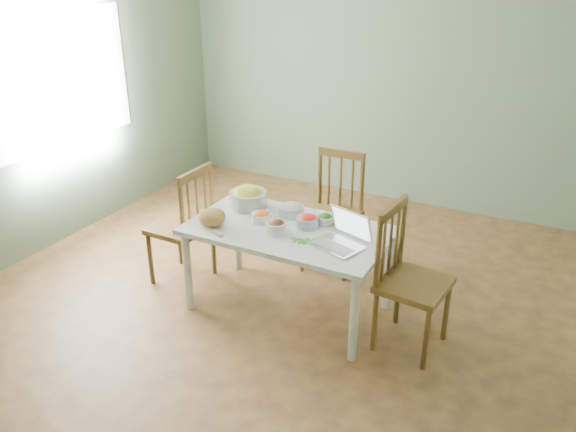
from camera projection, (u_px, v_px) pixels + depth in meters
The scene contains 19 objects.
floor at pixel (291, 306), 4.50m from camera, with size 5.00×5.00×0.00m, color #492E1F.
wall_back at pixel (401, 78), 5.95m from camera, with size 5.00×0.00×2.70m, color slate.
wall_left at pixel (36, 102), 4.99m from camera, with size 0.00×5.00×2.70m, color slate.
window_left at pixel (62, 79), 5.16m from camera, with size 0.04×1.60×1.20m, color white.
dining_table at pixel (288, 269), 4.33m from camera, with size 1.47×0.83×0.69m, color white, non-canonical shape.
chair_far at pixel (332, 214), 4.87m from camera, with size 0.45×0.43×1.02m, color #543613, non-canonical shape.
chair_left at pixel (180, 224), 4.68m from camera, with size 0.45×0.43×1.02m, color #543613, non-canonical shape.
chair_right at pixel (415, 281), 3.85m from camera, with size 0.46×0.43×1.03m, color #543613, non-canonical shape.
bread_boule at pixel (212, 217), 4.21m from camera, with size 0.20×0.20×0.13m, color #B7833A.
butter_stick at pixel (218, 234), 4.08m from camera, with size 0.10×0.03×0.03m, color beige.
bowl_squash at pixel (248, 197), 4.52m from camera, with size 0.30×0.30×0.17m, color #C4C54A, non-canonical shape.
bowl_carrot at pixel (261, 216), 4.28m from camera, with size 0.15×0.15×0.09m, color #FC4F00, non-canonical shape.
bowl_onion at pixel (292, 209), 4.37m from camera, with size 0.19×0.19×0.11m, color white, non-canonical shape.
bowl_mushroom at pixel (276, 226), 4.11m from camera, with size 0.15×0.15×0.10m, color #472518, non-canonical shape.
bowl_redpep at pixel (307, 221), 4.19m from camera, with size 0.17×0.17×0.10m, color red, non-canonical shape.
bowl_broccoli at pixel (325, 219), 4.25m from camera, with size 0.13×0.13×0.08m, color #20621A, non-canonical shape.
flatbread at pixel (339, 220), 4.31m from camera, with size 0.22×0.22×0.02m, color tan.
basil_bunch at pixel (300, 239), 4.01m from camera, with size 0.17×0.17×0.02m, color #0F730E, non-canonical shape.
laptop at pixel (337, 231), 3.88m from camera, with size 0.34×0.30×0.23m, color silver, non-canonical shape.
Camera 1 is at (1.73, -3.38, 2.51)m, focal length 35.67 mm.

